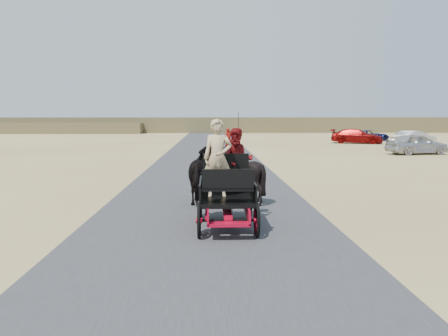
{
  "coord_description": "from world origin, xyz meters",
  "views": [
    {
      "loc": [
        0.03,
        -8.36,
        2.58
      ],
      "look_at": [
        0.43,
        3.23,
        1.2
      ],
      "focal_mm": 35.0,
      "sensor_mm": 36.0,
      "label": 1
    }
  ],
  "objects_px": {
    "car_b": "(414,139)",
    "car_c": "(357,136)",
    "pedestrian": "(228,140)",
    "car_a": "(417,144)",
    "horse_left": "(204,174)",
    "carriage": "(226,212)",
    "car_d": "(370,135)",
    "horse_right": "(241,174)"
  },
  "relations": [
    {
      "from": "horse_left",
      "to": "car_d",
      "type": "relative_size",
      "value": 0.5
    },
    {
      "from": "horse_left",
      "to": "car_c",
      "type": "relative_size",
      "value": 0.42
    },
    {
      "from": "car_b",
      "to": "car_d",
      "type": "bearing_deg",
      "value": -26.82
    },
    {
      "from": "horse_left",
      "to": "car_c",
      "type": "bearing_deg",
      "value": -116.86
    },
    {
      "from": "carriage",
      "to": "car_c",
      "type": "bearing_deg",
      "value": 66.25
    },
    {
      "from": "car_d",
      "to": "car_b",
      "type": "bearing_deg",
      "value": 173.47
    },
    {
      "from": "carriage",
      "to": "car_d",
      "type": "distance_m",
      "value": 39.33
    },
    {
      "from": "horse_left",
      "to": "car_b",
      "type": "xyz_separation_m",
      "value": [
        17.36,
        23.01,
        -0.16
      ]
    },
    {
      "from": "carriage",
      "to": "car_c",
      "type": "relative_size",
      "value": 0.5
    },
    {
      "from": "carriage",
      "to": "car_c",
      "type": "distance_m",
      "value": 33.99
    },
    {
      "from": "car_d",
      "to": "carriage",
      "type": "bearing_deg",
      "value": 147.52
    },
    {
      "from": "pedestrian",
      "to": "car_d",
      "type": "relative_size",
      "value": 0.43
    },
    {
      "from": "horse_left",
      "to": "car_d",
      "type": "bearing_deg",
      "value": -117.81
    },
    {
      "from": "horse_right",
      "to": "car_c",
      "type": "xyz_separation_m",
      "value": [
        13.14,
        28.11,
        -0.16
      ]
    },
    {
      "from": "horse_right",
      "to": "car_d",
      "type": "bearing_deg",
      "value": -116.28
    },
    {
      "from": "pedestrian",
      "to": "car_b",
      "type": "height_order",
      "value": "pedestrian"
    },
    {
      "from": "horse_right",
      "to": "car_c",
      "type": "relative_size",
      "value": 0.36
    },
    {
      "from": "carriage",
      "to": "pedestrian",
      "type": "distance_m",
      "value": 21.3
    },
    {
      "from": "pedestrian",
      "to": "car_c",
      "type": "xyz_separation_m",
      "value": [
        12.69,
        9.84,
        -0.17
      ]
    },
    {
      "from": "carriage",
      "to": "car_d",
      "type": "bearing_deg",
      "value": 64.94
    },
    {
      "from": "car_a",
      "to": "car_b",
      "type": "distance_m",
      "value": 7.53
    },
    {
      "from": "car_b",
      "to": "car_c",
      "type": "bearing_deg",
      "value": 3.75
    },
    {
      "from": "car_c",
      "to": "car_b",
      "type": "bearing_deg",
      "value": -126.97
    },
    {
      "from": "horse_right",
      "to": "car_d",
      "type": "relative_size",
      "value": 0.42
    },
    {
      "from": "car_b",
      "to": "car_c",
      "type": "height_order",
      "value": "car_c"
    },
    {
      "from": "car_b",
      "to": "horse_left",
      "type": "bearing_deg",
      "value": 115.26
    },
    {
      "from": "carriage",
      "to": "horse_left",
      "type": "distance_m",
      "value": 3.09
    },
    {
      "from": "car_b",
      "to": "pedestrian",
      "type": "bearing_deg",
      "value": 78.96
    },
    {
      "from": "car_b",
      "to": "car_d",
      "type": "relative_size",
      "value": 1.04
    },
    {
      "from": "pedestrian",
      "to": "car_d",
      "type": "xyz_separation_m",
      "value": [
        15.66,
        14.35,
        -0.31
      ]
    },
    {
      "from": "horse_right",
      "to": "car_d",
      "type": "distance_m",
      "value": 36.38
    },
    {
      "from": "carriage",
      "to": "horse_right",
      "type": "xyz_separation_m",
      "value": [
        0.55,
        3.0,
        0.49
      ]
    },
    {
      "from": "car_a",
      "to": "car_c",
      "type": "height_order",
      "value": "car_a"
    },
    {
      "from": "horse_right",
      "to": "car_a",
      "type": "distance_m",
      "value": 20.84
    },
    {
      "from": "car_a",
      "to": "pedestrian",
      "type": "bearing_deg",
      "value": 70.16
    },
    {
      "from": "pedestrian",
      "to": "car_a",
      "type": "bearing_deg",
      "value": 166.26
    },
    {
      "from": "carriage",
      "to": "pedestrian",
      "type": "height_order",
      "value": "pedestrian"
    },
    {
      "from": "carriage",
      "to": "pedestrian",
      "type": "bearing_deg",
      "value": 87.31
    },
    {
      "from": "pedestrian",
      "to": "horse_right",
      "type": "bearing_deg",
      "value": 84.38
    },
    {
      "from": "horse_left",
      "to": "pedestrian",
      "type": "xyz_separation_m",
      "value": [
        1.55,
        18.27,
        0.02
      ]
    },
    {
      "from": "pedestrian",
      "to": "car_a",
      "type": "distance_m",
      "value": 12.91
    },
    {
      "from": "car_c",
      "to": "car_d",
      "type": "height_order",
      "value": "car_c"
    }
  ]
}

